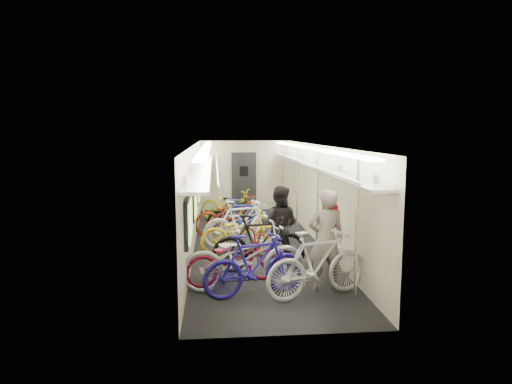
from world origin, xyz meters
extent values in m
plane|color=black|center=(0.00, 0.00, 0.00)|extent=(10.00, 10.00, 0.00)
plane|color=white|center=(0.00, 0.00, 2.40)|extent=(10.00, 10.00, 0.00)
plane|color=beige|center=(-1.50, 0.00, 1.20)|extent=(0.00, 10.00, 10.00)
plane|color=beige|center=(1.50, 0.00, 1.20)|extent=(0.00, 10.00, 10.00)
plane|color=beige|center=(0.00, 5.00, 1.20)|extent=(3.00, 0.00, 3.00)
plane|color=beige|center=(0.00, -5.00, 1.20)|extent=(3.00, 0.00, 3.00)
cube|color=black|center=(-1.46, -3.20, 1.25)|extent=(0.06, 1.10, 0.80)
cube|color=#9EDE61|center=(-1.42, -3.20, 1.25)|extent=(0.02, 0.96, 0.66)
cube|color=black|center=(-1.46, -1.00, 1.25)|extent=(0.06, 1.10, 0.80)
cube|color=#9EDE61|center=(-1.42, -1.00, 1.25)|extent=(0.02, 0.96, 0.66)
cube|color=black|center=(-1.46, 1.20, 1.25)|extent=(0.06, 1.10, 0.80)
cube|color=#9EDE61|center=(-1.42, 1.20, 1.25)|extent=(0.02, 0.96, 0.66)
cube|color=black|center=(-1.46, 3.40, 1.25)|extent=(0.06, 1.10, 0.80)
cube|color=#9EDE61|center=(-1.42, 3.40, 1.25)|extent=(0.02, 0.96, 0.66)
cube|color=#FFED0D|center=(-1.45, -2.10, 1.30)|extent=(0.02, 0.22, 0.30)
cube|color=#FFED0D|center=(-1.45, 0.10, 1.30)|extent=(0.02, 0.22, 0.30)
cube|color=#FFED0D|center=(-1.45, 2.30, 1.30)|extent=(0.02, 0.22, 0.30)
cube|color=black|center=(0.00, 4.94, 1.00)|extent=(0.85, 0.08, 2.00)
cube|color=#999BA0|center=(-1.28, 0.00, 1.92)|extent=(0.40, 9.70, 0.05)
cube|color=#999BA0|center=(1.28, 0.00, 1.92)|extent=(0.40, 9.70, 0.05)
cylinder|color=silver|center=(-0.95, 0.00, 2.02)|extent=(0.04, 9.70, 0.04)
cylinder|color=silver|center=(0.95, 0.00, 2.02)|extent=(0.04, 9.70, 0.04)
cube|color=white|center=(-1.20, 0.00, 2.34)|extent=(0.18, 9.60, 0.04)
cube|color=white|center=(1.20, 0.00, 2.34)|extent=(0.18, 9.60, 0.04)
cylinder|color=silver|center=(1.25, -3.80, 1.20)|extent=(0.05, 0.05, 2.38)
cylinder|color=silver|center=(1.25, -1.00, 1.20)|extent=(0.05, 0.05, 2.38)
cylinder|color=silver|center=(1.25, 1.50, 1.20)|extent=(0.05, 0.05, 2.38)
cylinder|color=silver|center=(1.25, 4.00, 1.20)|extent=(0.05, 0.05, 2.38)
imported|color=#AAABAF|center=(-0.52, -3.14, 0.57)|extent=(2.28, 1.12, 1.15)
imported|color=navy|center=(-0.37, -3.49, 0.53)|extent=(1.85, 0.98, 1.07)
imported|color=maroon|center=(-0.70, -2.85, 0.46)|extent=(1.87, 1.16, 0.93)
imported|color=black|center=(-0.14, -2.13, 0.57)|extent=(1.96, 0.79, 1.14)
imported|color=gold|center=(-0.44, -0.78, 0.48)|extent=(1.88, 0.88, 0.95)
imported|color=silver|center=(-0.40, -0.16, 0.56)|extent=(1.94, 1.06, 1.12)
imported|color=#B7B7BC|center=(-0.34, 0.27, 0.48)|extent=(1.93, 1.21, 0.96)
imported|color=navy|center=(-0.27, 1.13, 0.48)|extent=(1.60, 0.52, 0.95)
imported|color=maroon|center=(-0.60, 1.08, 0.53)|extent=(2.12, 1.32, 1.05)
imported|color=black|center=(-0.48, 1.43, 0.49)|extent=(1.67, 1.00, 0.97)
imported|color=#CECB13|center=(-0.55, 2.90, 0.49)|extent=(1.98, 1.38, 0.99)
imported|color=silver|center=(0.66, -3.64, 0.57)|extent=(1.97, 1.13, 1.14)
imported|color=gray|center=(0.89, -3.26, 0.88)|extent=(0.64, 0.42, 1.76)
imported|color=black|center=(0.29, -1.76, 0.82)|extent=(0.97, 0.87, 1.64)
cube|color=red|center=(0.97, -3.17, 1.28)|extent=(0.29, 0.22, 0.38)
camera|label=1|loc=(-1.00, -10.77, 2.74)|focal=32.00mm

